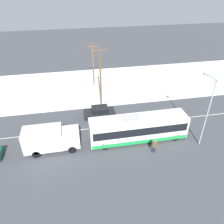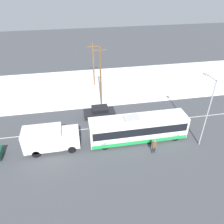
{
  "view_description": "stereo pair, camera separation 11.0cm",
  "coord_description": "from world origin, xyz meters",
  "px_view_note": "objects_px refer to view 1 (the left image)",
  "views": [
    {
      "loc": [
        -6.28,
        -22.9,
        17.34
      ],
      "look_at": [
        -1.67,
        1.28,
        1.4
      ],
      "focal_mm": 35.0,
      "sensor_mm": 36.0,
      "label": 1
    },
    {
      "loc": [
        -6.17,
        -22.92,
        17.34
      ],
      "look_at": [
        -1.67,
        1.28,
        1.4
      ],
      "focal_mm": 35.0,
      "sensor_mm": 36.0,
      "label": 2
    }
  ],
  "objects_px": {
    "city_bus": "(138,128)",
    "sedan_car": "(100,112)",
    "box_truck": "(50,138)",
    "streetlamp": "(207,105)",
    "utility_pole_roadside": "(100,77)",
    "utility_pole_snowlot": "(93,64)",
    "pedestrian_at_stop": "(154,145)"
  },
  "relations": [
    {
      "from": "city_bus",
      "to": "sedan_car",
      "type": "bearing_deg",
      "value": 124.24
    },
    {
      "from": "box_truck",
      "to": "streetlamp",
      "type": "distance_m",
      "value": 17.62
    },
    {
      "from": "city_bus",
      "to": "box_truck",
      "type": "bearing_deg",
      "value": 179.8
    },
    {
      "from": "city_bus",
      "to": "utility_pole_roadside",
      "type": "bearing_deg",
      "value": 109.98
    },
    {
      "from": "box_truck",
      "to": "utility_pole_roadside",
      "type": "bearing_deg",
      "value": 51.13
    },
    {
      "from": "sedan_car",
      "to": "utility_pole_snowlot",
      "type": "xyz_separation_m",
      "value": [
        0.44,
        10.18,
        3.11
      ]
    },
    {
      "from": "pedestrian_at_stop",
      "to": "utility_pole_roadside",
      "type": "xyz_separation_m",
      "value": [
        -4.28,
        11.45,
        3.58
      ]
    },
    {
      "from": "utility_pole_roadside",
      "to": "streetlamp",
      "type": "bearing_deg",
      "value": -46.65
    },
    {
      "from": "box_truck",
      "to": "sedan_car",
      "type": "distance_m",
      "value": 8.54
    },
    {
      "from": "utility_pole_roadside",
      "to": "utility_pole_snowlot",
      "type": "xyz_separation_m",
      "value": [
        -0.25,
        7.12,
        -0.77
      ]
    },
    {
      "from": "box_truck",
      "to": "streetlamp",
      "type": "relative_size",
      "value": 0.73
    },
    {
      "from": "city_bus",
      "to": "streetlamp",
      "type": "relative_size",
      "value": 1.39
    },
    {
      "from": "utility_pole_snowlot",
      "to": "city_bus",
      "type": "bearing_deg",
      "value": -77.79
    },
    {
      "from": "sedan_car",
      "to": "utility_pole_roadside",
      "type": "xyz_separation_m",
      "value": [
        0.69,
        3.06,
        3.88
      ]
    },
    {
      "from": "box_truck",
      "to": "sedan_car",
      "type": "relative_size",
      "value": 1.42
    },
    {
      "from": "city_bus",
      "to": "box_truck",
      "type": "distance_m",
      "value": 10.22
    },
    {
      "from": "box_truck",
      "to": "utility_pole_snowlot",
      "type": "xyz_separation_m",
      "value": [
        6.78,
        15.84,
        2.33
      ]
    },
    {
      "from": "box_truck",
      "to": "utility_pole_roadside",
      "type": "distance_m",
      "value": 11.63
    },
    {
      "from": "sedan_car",
      "to": "city_bus",
      "type": "bearing_deg",
      "value": 124.24
    },
    {
      "from": "box_truck",
      "to": "utility_pole_roadside",
      "type": "xyz_separation_m",
      "value": [
        7.03,
        8.72,
        3.1
      ]
    },
    {
      "from": "sedan_car",
      "to": "streetlamp",
      "type": "distance_m",
      "value": 13.93
    },
    {
      "from": "sedan_car",
      "to": "pedestrian_at_stop",
      "type": "bearing_deg",
      "value": 120.65
    },
    {
      "from": "sedan_car",
      "to": "utility_pole_snowlot",
      "type": "bearing_deg",
      "value": -92.49
    },
    {
      "from": "sedan_car",
      "to": "pedestrian_at_stop",
      "type": "relative_size",
      "value": 2.36
    },
    {
      "from": "city_bus",
      "to": "utility_pole_snowlot",
      "type": "bearing_deg",
      "value": 102.21
    },
    {
      "from": "pedestrian_at_stop",
      "to": "utility_pole_snowlot",
      "type": "distance_m",
      "value": 19.32
    },
    {
      "from": "city_bus",
      "to": "pedestrian_at_stop",
      "type": "distance_m",
      "value": 2.95
    },
    {
      "from": "sedan_car",
      "to": "pedestrian_at_stop",
      "type": "xyz_separation_m",
      "value": [
        4.97,
        -8.39,
        0.3
      ]
    },
    {
      "from": "sedan_car",
      "to": "utility_pole_snowlot",
      "type": "relative_size",
      "value": 0.58
    },
    {
      "from": "city_bus",
      "to": "streetlamp",
      "type": "height_order",
      "value": "streetlamp"
    },
    {
      "from": "sedan_car",
      "to": "utility_pole_snowlot",
      "type": "height_order",
      "value": "utility_pole_snowlot"
    },
    {
      "from": "streetlamp",
      "to": "utility_pole_roadside",
      "type": "xyz_separation_m",
      "value": [
        -10.11,
        10.71,
        -0.46
      ]
    }
  ]
}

